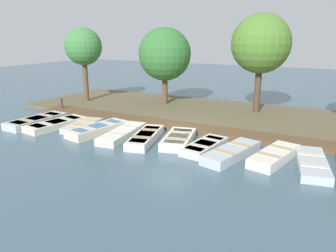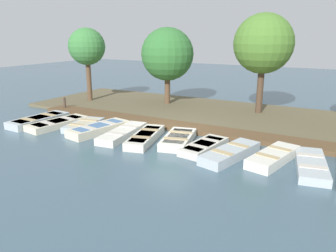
# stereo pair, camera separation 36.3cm
# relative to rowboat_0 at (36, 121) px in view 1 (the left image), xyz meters

# --- Properties ---
(ground_plane) EXTENTS (80.00, 80.00, 0.00)m
(ground_plane) POSITION_rel_rowboat_0_xyz_m (-1.89, 7.50, -0.21)
(ground_plane) COLOR #425B6B
(shore_bank) EXTENTS (8.00, 24.00, 0.19)m
(shore_bank) POSITION_rel_rowboat_0_xyz_m (-6.89, 7.50, -0.11)
(shore_bank) COLOR brown
(shore_bank) RESTS_ON ground_plane
(dock_walkway) EXTENTS (1.44, 18.93, 0.22)m
(dock_walkway) POSITION_rel_rowboat_0_xyz_m (-3.06, 7.50, -0.10)
(dock_walkway) COLOR brown
(dock_walkway) RESTS_ON ground_plane
(rowboat_0) EXTENTS (3.57, 1.36, 0.42)m
(rowboat_0) POSITION_rel_rowboat_0_xyz_m (0.00, 0.00, 0.00)
(rowboat_0) COLOR #B2BCC1
(rowboat_0) RESTS_ON ground_plane
(rowboat_1) EXTENTS (3.54, 1.69, 0.37)m
(rowboat_1) POSITION_rel_rowboat_0_xyz_m (-0.09, 1.43, -0.02)
(rowboat_1) COLOR beige
(rowboat_1) RESTS_ON ground_plane
(rowboat_2) EXTENTS (2.81, 1.73, 0.34)m
(rowboat_2) POSITION_rel_rowboat_0_xyz_m (-0.59, 2.90, -0.04)
(rowboat_2) COLOR #B2BCC1
(rowboat_2) RESTS_ON ground_plane
(rowboat_3) EXTENTS (3.51, 1.76, 0.44)m
(rowboat_3) POSITION_rel_rowboat_0_xyz_m (-0.29, 4.20, 0.01)
(rowboat_3) COLOR beige
(rowboat_3) RESTS_ON ground_plane
(rowboat_4) EXTENTS (3.63, 1.43, 0.37)m
(rowboat_4) POSITION_rel_rowboat_0_xyz_m (-0.36, 5.70, -0.03)
(rowboat_4) COLOR silver
(rowboat_4) RESTS_ON ground_plane
(rowboat_5) EXTENTS (3.49, 1.75, 0.41)m
(rowboat_5) POSITION_rel_rowboat_0_xyz_m (-0.30, 7.09, -0.01)
(rowboat_5) COLOR beige
(rowboat_5) RESTS_ON ground_plane
(rowboat_6) EXTENTS (3.05, 1.84, 0.41)m
(rowboat_6) POSITION_rel_rowboat_0_xyz_m (-0.77, 8.64, -0.01)
(rowboat_6) COLOR silver
(rowboat_6) RESTS_ON ground_plane
(rowboat_7) EXTENTS (2.88, 1.38, 0.35)m
(rowboat_7) POSITION_rel_rowboat_0_xyz_m (-0.48, 10.08, -0.03)
(rowboat_7) COLOR beige
(rowboat_7) RESTS_ON ground_plane
(rowboat_8) EXTENTS (3.40, 1.75, 0.43)m
(rowboat_8) POSITION_rel_rowboat_0_xyz_m (-0.15, 11.40, 0.00)
(rowboat_8) COLOR #B2BCC1
(rowboat_8) RESTS_ON ground_plane
(rowboat_9) EXTENTS (3.18, 1.66, 0.42)m
(rowboat_9) POSITION_rel_rowboat_0_xyz_m (-0.58, 13.06, 0.00)
(rowboat_9) COLOR silver
(rowboat_9) RESTS_ON ground_plane
(rowboat_10) EXTENTS (3.45, 1.64, 0.34)m
(rowboat_10) POSITION_rel_rowboat_0_xyz_m (-0.53, 14.48, -0.04)
(rowboat_10) COLOR #B2BCC1
(rowboat_10) RESTS_ON ground_plane
(mooring_post_near) EXTENTS (0.16, 0.16, 0.94)m
(mooring_post_near) POSITION_rel_rowboat_0_xyz_m (-3.14, -1.17, 0.27)
(mooring_post_near) COLOR #47382D
(mooring_post_near) RESTS_ON ground_plane
(park_tree_far_left) EXTENTS (2.64, 2.64, 5.44)m
(park_tree_far_left) POSITION_rel_rowboat_0_xyz_m (-6.05, -1.55, 3.86)
(park_tree_far_left) COLOR brown
(park_tree_far_left) RESTS_ON ground_plane
(park_tree_left) EXTENTS (3.63, 3.63, 5.46)m
(park_tree_left) POSITION_rel_rowboat_0_xyz_m (-7.82, 4.12, 3.42)
(park_tree_left) COLOR brown
(park_tree_left) RESTS_ON ground_plane
(park_tree_center) EXTENTS (3.59, 3.59, 6.23)m
(park_tree_center) POSITION_rel_rowboat_0_xyz_m (-8.16, 10.53, 4.19)
(park_tree_center) COLOR #4C3828
(park_tree_center) RESTS_ON ground_plane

